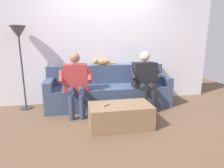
% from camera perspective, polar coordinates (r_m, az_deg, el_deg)
% --- Properties ---
extents(ground_plane, '(8.00, 8.00, 0.00)m').
position_cam_1_polar(ground_plane, '(3.44, 1.14, -10.37)').
color(ground_plane, brown).
extents(back_wall, '(5.01, 0.06, 2.60)m').
position_cam_1_polar(back_wall, '(4.25, -2.02, 12.12)').
color(back_wall, silver).
rests_on(back_wall, ground).
extents(couch, '(2.55, 0.72, 0.84)m').
position_cam_1_polar(couch, '(4.00, -1.00, -2.49)').
color(couch, '#3D4C6B').
rests_on(couch, ground).
extents(coffee_table, '(1.00, 0.54, 0.38)m').
position_cam_1_polar(coffee_table, '(3.07, 2.50, -9.60)').
color(coffee_table, '#8C6B4C').
rests_on(coffee_table, ground).
extents(person_left_seated, '(0.61, 0.51, 1.16)m').
position_cam_1_polar(person_left_seated, '(3.81, 9.99, 2.22)').
color(person_left_seated, black).
rests_on(person_left_seated, ground).
extents(person_right_seated, '(0.59, 0.52, 1.16)m').
position_cam_1_polar(person_right_seated, '(3.54, -11.02, 1.21)').
color(person_right_seated, '#B23838').
rests_on(person_right_seated, ground).
extents(cat_on_backrest, '(0.51, 0.12, 0.15)m').
position_cam_1_polar(cat_on_backrest, '(4.10, -3.27, 6.75)').
color(cat_on_backrest, '#B7844C').
rests_on(cat_on_backrest, couch).
extents(remote_gray, '(0.13, 0.12, 0.02)m').
position_cam_1_polar(remote_gray, '(2.94, -2.10, -6.44)').
color(remote_gray, gray).
rests_on(remote_gray, coffee_table).
extents(floor_lamp, '(0.30, 0.30, 1.65)m').
position_cam_1_polar(floor_lamp, '(4.08, -26.49, 12.28)').
color(floor_lamp, '#2D2D2D').
rests_on(floor_lamp, ground).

